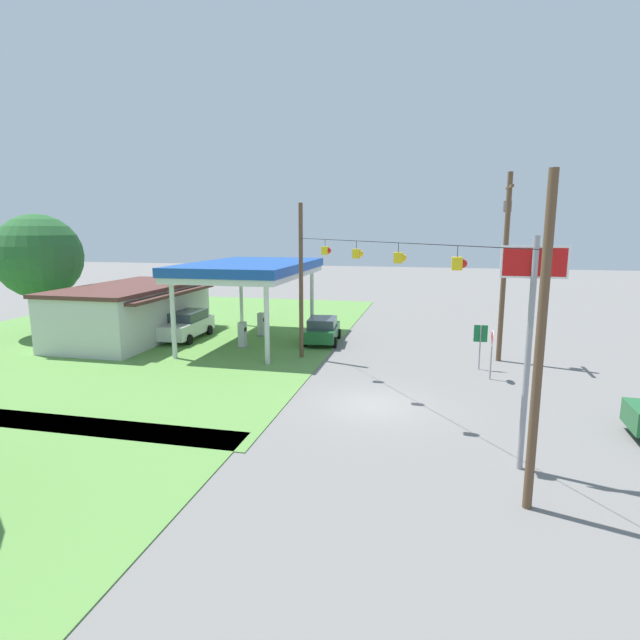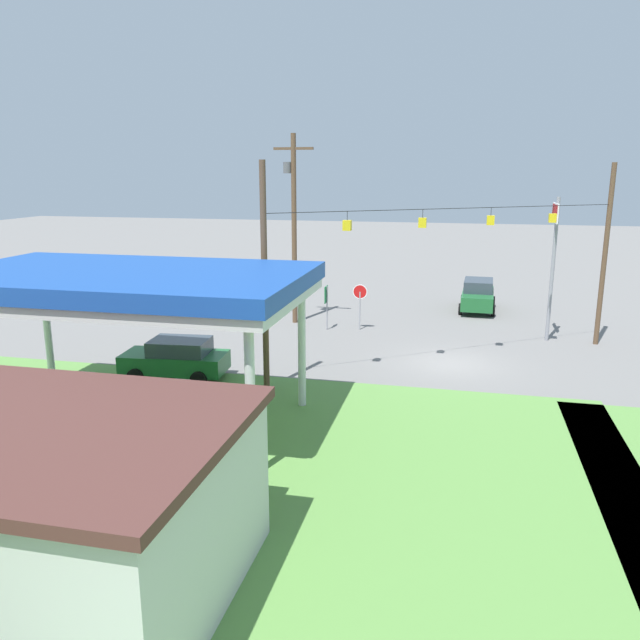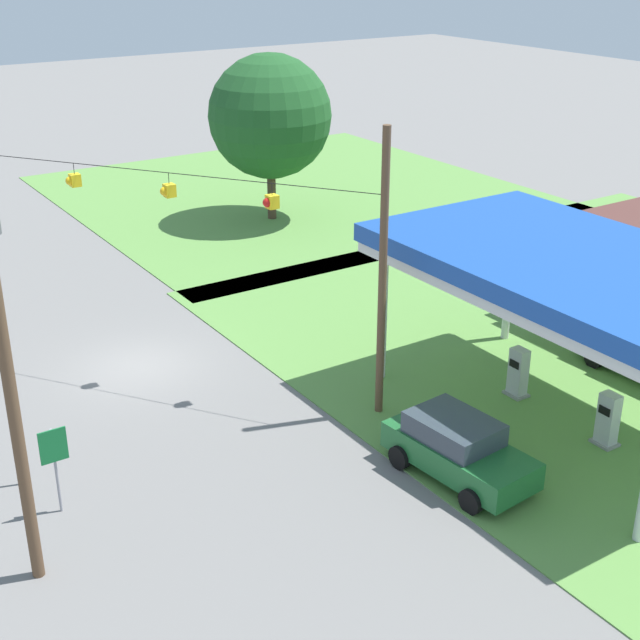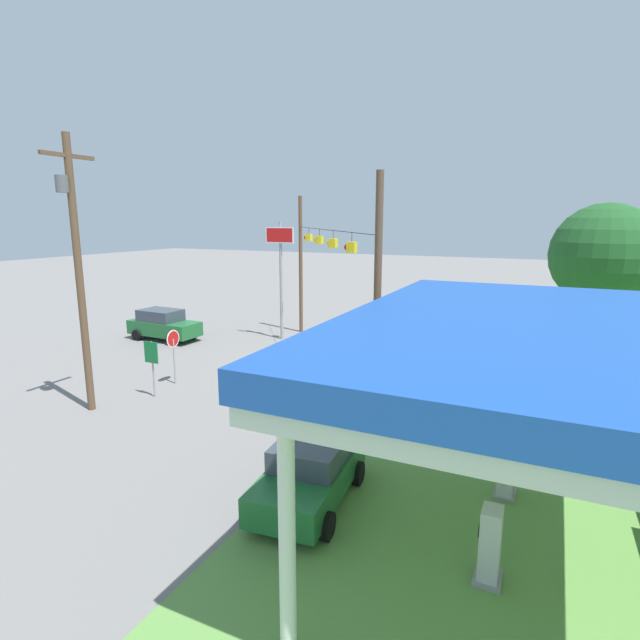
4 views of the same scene
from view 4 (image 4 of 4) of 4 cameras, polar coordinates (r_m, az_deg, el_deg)
name	(u,v)px [view 4 (image 4 of 4)]	position (r m, az deg, el deg)	size (l,w,h in m)	color
ground_plane	(326,369)	(25.10, 0.63, -5.61)	(160.00, 160.00, 0.00)	slate
gas_station_canopy	(512,339)	(11.75, 21.11, -2.03)	(11.79, 7.02, 5.27)	silver
fuel_pump_near	(506,470)	(14.78, 20.52, -15.75)	(0.71, 0.56, 1.65)	gray
fuel_pump_far	(490,548)	(11.71, 18.83, -23.39)	(0.71, 0.56, 1.65)	gray
car_at_pumps_front	(311,470)	(13.68, -1.06, -16.78)	(4.40, 2.40, 1.70)	#1E602D
car_on_crossroad	(163,324)	(32.37, -17.46, -0.49)	(2.25, 4.63, 1.88)	#1E602D
stop_sign_roadside	(173,345)	(23.38, -16.41, -2.75)	(0.80, 0.08, 2.50)	#99999E
stop_sign_overhead	(280,260)	(30.59, -4.55, 6.86)	(0.22, 1.89, 7.20)	gray
route_sign	(152,358)	(21.91, -18.68, -4.12)	(0.10, 0.70, 2.40)	gray
utility_pole_main	(77,262)	(20.70, -26.02, 5.96)	(2.20, 0.44, 10.39)	brown
signal_span_gantry	(326,273)	(24.14, 0.63, 5.36)	(14.25, 10.24, 8.81)	brown
tree_west_verge	(604,255)	(34.30, 29.69, 6.45)	(6.14, 6.14, 8.34)	#4C3828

